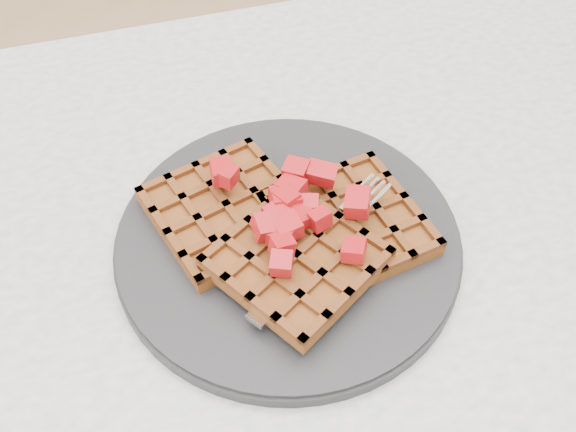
% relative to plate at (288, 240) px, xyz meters
% --- Properties ---
extents(table, '(1.20, 0.80, 0.75)m').
position_rel_plate_xyz_m(table, '(0.16, -0.03, -0.12)').
color(table, silver).
rests_on(table, ground).
extents(plate, '(0.30, 0.30, 0.02)m').
position_rel_plate_xyz_m(plate, '(0.00, 0.00, 0.00)').
color(plate, black).
rests_on(plate, table).
extents(waffles, '(0.24, 0.23, 0.03)m').
position_rel_plate_xyz_m(waffles, '(0.00, -0.00, 0.02)').
color(waffles, brown).
rests_on(waffles, plate).
extents(strawberry_pile, '(0.15, 0.15, 0.02)m').
position_rel_plate_xyz_m(strawberry_pile, '(0.00, -0.00, 0.05)').
color(strawberry_pile, '#890007').
rests_on(strawberry_pile, waffles).
extents(fork, '(0.16, 0.12, 0.02)m').
position_rel_plate_xyz_m(fork, '(0.03, -0.03, 0.02)').
color(fork, silver).
rests_on(fork, plate).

